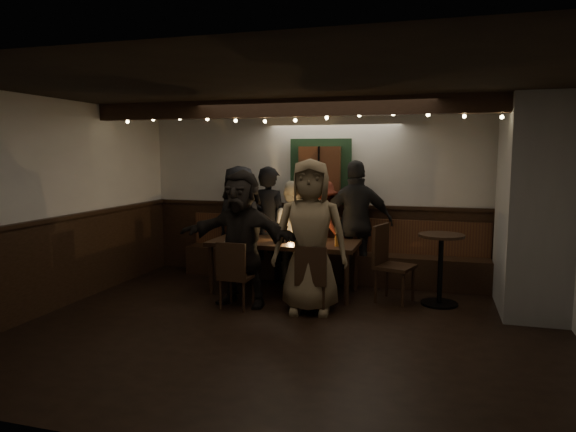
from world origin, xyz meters
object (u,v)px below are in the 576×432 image
(person_b, at_px, (269,224))
(person_c, at_px, (292,231))
(person_e, at_px, (357,223))
(chair_end, at_px, (388,258))
(person_g, at_px, (310,236))
(chair_near_left, at_px, (234,271))
(high_top, at_px, (441,260))
(person_a, at_px, (240,222))
(person_f, at_px, (241,238))
(person_d, at_px, (320,232))
(dining_table, at_px, (284,245))
(chair_near_right, at_px, (312,276))

(person_b, xyz_separation_m, person_c, (0.34, 0.07, -0.11))
(person_e, bearing_deg, chair_end, 107.63)
(person_b, bearing_deg, person_g, 140.86)
(chair_near_left, xyz_separation_m, chair_end, (1.79, 0.92, 0.08))
(high_top, distance_m, person_b, 2.60)
(person_c, bearing_deg, chair_near_left, 85.71)
(person_e, bearing_deg, person_a, -19.35)
(person_b, relative_size, person_f, 1.00)
(chair_end, height_order, person_f, person_f)
(chair_near_left, height_order, person_g, person_g)
(person_d, bearing_deg, person_b, 15.05)
(chair_near_left, xyz_separation_m, person_g, (0.92, 0.17, 0.45))
(person_c, distance_m, person_d, 0.45)
(person_f, bearing_deg, person_c, 85.36)
(dining_table, xyz_separation_m, person_g, (0.56, -0.75, 0.27))
(person_e, bearing_deg, person_d, -13.62)
(dining_table, distance_m, person_f, 0.80)
(chair_end, relative_size, high_top, 1.10)
(chair_near_right, distance_m, person_d, 1.53)
(chair_end, height_order, person_g, person_g)
(person_c, height_order, person_g, person_g)
(chair_near_right, bearing_deg, person_a, 134.94)
(chair_near_left, bearing_deg, person_d, 64.92)
(chair_near_right, distance_m, person_b, 1.85)
(person_c, distance_m, person_g, 1.60)
(dining_table, height_order, person_g, person_g)
(person_a, bearing_deg, chair_near_right, 148.34)
(chair_near_left, distance_m, person_f, 0.45)
(person_e, distance_m, person_g, 1.48)
(chair_near_right, bearing_deg, person_f, 170.62)
(chair_near_right, bearing_deg, person_g, 115.45)
(dining_table, bearing_deg, person_c, 96.59)
(chair_near_left, bearing_deg, high_top, 20.77)
(person_b, distance_m, person_e, 1.32)
(person_g, bearing_deg, person_a, 127.14)
(person_g, bearing_deg, person_f, 167.44)
(person_b, bearing_deg, person_f, 108.65)
(person_a, distance_m, person_b, 0.50)
(person_b, xyz_separation_m, person_f, (0.07, -1.33, -0.00))
(dining_table, height_order, high_top, high_top)
(person_d, bearing_deg, person_c, 6.10)
(chair_end, distance_m, person_e, 0.93)
(chair_end, distance_m, high_top, 0.66)
(chair_near_left, relative_size, person_e, 0.47)
(person_g, bearing_deg, person_b, 116.35)
(person_e, height_order, person_f, person_e)
(person_c, height_order, person_e, person_e)
(person_b, bearing_deg, person_c, -152.97)
(chair_end, bearing_deg, chair_near_right, -133.88)
(chair_near_right, xyz_separation_m, high_top, (1.48, 0.86, 0.10))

